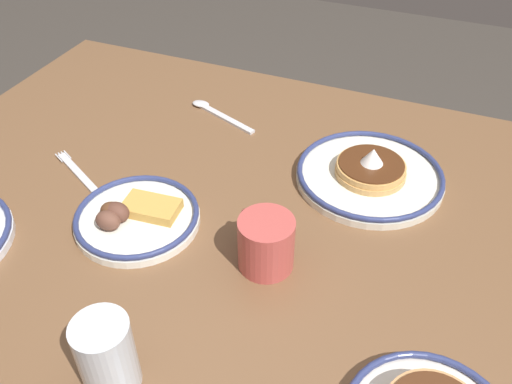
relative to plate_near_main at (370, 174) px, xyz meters
name	(u,v)px	position (x,y,z in m)	size (l,w,h in m)	color
dining_table	(240,243)	(0.19, 0.18, -0.09)	(1.36, 0.99, 0.76)	brown
plate_near_main	(370,174)	(0.00, 0.00, 0.00)	(0.28, 0.28, 0.07)	silver
plate_far_companion	(136,217)	(0.34, 0.27, 0.00)	(0.21, 0.21, 0.05)	white
coffee_mug	(265,242)	(0.10, 0.27, 0.03)	(0.11, 0.09, 0.09)	#BF4C47
drinking_glass	(107,358)	(0.21, 0.54, 0.04)	(0.07, 0.07, 0.11)	silver
fork_near	(80,175)	(0.51, 0.19, -0.01)	(0.17, 0.10, 0.01)	silver
tea_spoon	(214,112)	(0.37, -0.11, -0.01)	(0.17, 0.08, 0.01)	silver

